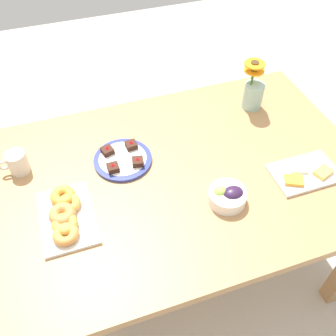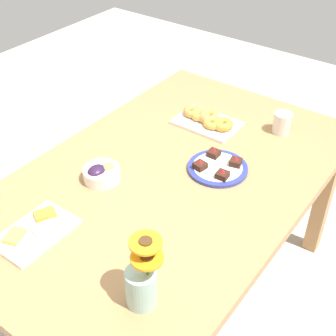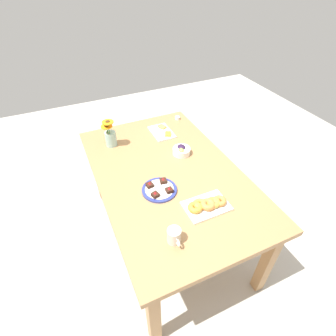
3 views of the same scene
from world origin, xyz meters
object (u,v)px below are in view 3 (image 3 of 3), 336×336
jam_cup_honey (177,118)px  dessert_plate (159,189)px  cheese_platter (162,132)px  dining_table (168,181)px  croissant_platter (207,205)px  coffee_mug (174,236)px  flower_vase (110,137)px  grape_bowl (181,150)px

jam_cup_honey → dessert_plate: size_ratio=0.20×
cheese_platter → dining_table: bearing=-18.8°
croissant_platter → dining_table: bearing=-168.7°
coffee_mug → flower_vase: flower_vase is taller
croissant_platter → grape_bowl: bearing=169.1°
grape_bowl → croissant_platter: (0.57, -0.11, -0.01)m
dining_table → flower_vase: flower_vase is taller
cheese_platter → flower_vase: bearing=-90.0°
croissant_platter → dessert_plate: bearing=-140.6°
dessert_plate → dining_table: bearing=138.6°
coffee_mug → dessert_plate: (-0.40, 0.08, -0.04)m
dining_table → cheese_platter: cheese_platter is taller
grape_bowl → jam_cup_honey: bearing=157.3°
grape_bowl → cheese_platter: grape_bowl is taller
coffee_mug → cheese_platter: bearing=160.0°
jam_cup_honey → dessert_plate: (0.82, -0.53, -0.00)m
dessert_plate → flower_vase: flower_vase is taller
dessert_plate → cheese_platter: bearing=155.2°
grape_bowl → coffee_mug: bearing=-29.5°
dining_table → cheese_platter: (-0.51, 0.17, 0.10)m
croissant_platter → flower_vase: flower_vase is taller
croissant_platter → cheese_platter: bearing=174.3°
dining_table → flower_vase: bearing=-150.8°
coffee_mug → croissant_platter: bearing=115.4°
dining_table → coffee_mug: size_ratio=14.15×
jam_cup_honey → croissant_platter: bearing=-16.6°
grape_bowl → dessert_plate: size_ratio=0.60×
dining_table → cheese_platter: 0.54m
croissant_platter → coffee_mug: bearing=-64.6°
coffee_mug → flower_vase: (-1.05, -0.07, 0.03)m
dining_table → grape_bowl: 0.28m
grape_bowl → croissant_platter: bearing=-10.9°
dessert_plate → jam_cup_honey: bearing=146.9°
jam_cup_honey → flower_vase: flower_vase is taller
dining_table → grape_bowl: size_ratio=11.37×
grape_bowl → croissant_platter: 0.58m
dining_table → croissant_platter: bearing=11.3°
dining_table → coffee_mug: 0.60m
grape_bowl → jam_cup_honey: size_ratio=2.93×
coffee_mug → grape_bowl: 0.82m
coffee_mug → dessert_plate: bearing=168.6°
coffee_mug → jam_cup_honey: bearing=153.2°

